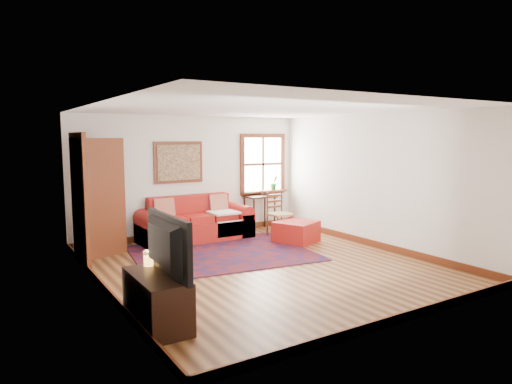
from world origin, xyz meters
TOP-DOWN VIEW (x-y plane):
  - ground at (0.00, 0.00)m, footprint 5.50×5.50m
  - room_envelope at (0.00, 0.02)m, footprint 5.04×5.54m
  - window at (1.78, 2.70)m, footprint 1.18×0.20m
  - doorway at (-2.21, 1.78)m, footprint 0.89×1.08m
  - framed_artwork at (-0.30, 2.71)m, footprint 1.05×0.07m
  - persian_rug at (-0.20, 1.03)m, footprint 3.32×2.80m
  - red_leather_sofa at (-0.14, 2.31)m, footprint 2.24×0.93m
  - red_ottoman at (1.46, 1.06)m, footprint 0.95×0.95m
  - side_table at (1.51, 2.48)m, footprint 0.65×0.48m
  - ladder_back_chair at (1.48, 1.71)m, footprint 0.46×0.44m
  - media_cabinet at (-2.25, -1.35)m, footprint 0.47×1.04m
  - television at (-2.23, -1.39)m, footprint 0.15×1.15m
  - candle_hurricane at (-2.20, -0.95)m, footprint 0.12×0.12m

SIDE VIEW (x-z plane):
  - ground at x=0.00m, z-range 0.00..0.00m
  - persian_rug at x=-0.20m, z-range 0.00..0.02m
  - red_ottoman at x=1.46m, z-range 0.00..0.41m
  - media_cabinet at x=-2.25m, z-range 0.00..0.57m
  - red_leather_sofa at x=-0.14m, z-range -0.15..0.73m
  - ladder_back_chair at x=1.48m, z-range 0.04..0.97m
  - side_table at x=1.51m, z-range 0.26..1.03m
  - candle_hurricane at x=-2.20m, z-range 0.57..0.75m
  - television at x=-2.23m, z-range 0.57..1.23m
  - doorway at x=-2.21m, z-range 0.00..2.14m
  - window at x=1.78m, z-range 0.62..2.00m
  - framed_artwork at x=-0.30m, z-range 1.13..1.98m
  - room_envelope at x=0.00m, z-range 0.39..2.91m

